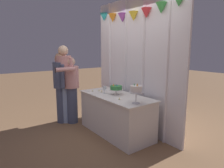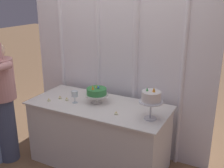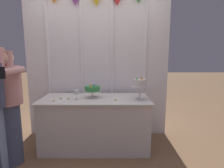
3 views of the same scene
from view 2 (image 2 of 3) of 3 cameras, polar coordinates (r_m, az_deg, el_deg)
The scene contains 11 objects.
ground_plane at distance 3.53m, azimuth -3.50°, elevation -16.80°, with size 24.00×24.00×0.00m, color #846042.
draped_curtain at distance 3.43m, azimuth 0.99°, elevation 9.39°, with size 2.49×0.19×2.72m.
cake_table at distance 3.39m, azimuth -2.75°, elevation -10.45°, with size 1.67×0.75×0.79m.
cake_display_nearleft at distance 3.22m, azimuth -3.24°, elevation -1.72°, with size 0.28×0.28×0.23m.
cake_display_nearright at distance 2.80m, azimuth 8.16°, elevation -2.91°, with size 0.25×0.25×0.35m.
wine_glass at distance 3.25m, azimuth -7.81°, elevation -2.10°, with size 0.08×0.08×0.15m.
tealight_far_left at distance 3.39m, azimuth -13.03°, elevation -3.34°, with size 0.04×0.04×0.03m.
tealight_near_left at distance 3.43m, azimuth -10.79°, elevation -2.89°, with size 0.04×0.04×0.03m.
tealight_near_right at distance 3.36m, azimuth -9.39°, elevation -3.24°, with size 0.04×0.04×0.04m.
tealight_far_right at distance 2.95m, azimuth 0.87°, elevation -6.21°, with size 0.04×0.04×0.03m.
guest_girl_blue_dress at distance 3.54m, azimuth -21.96°, elevation -2.89°, with size 0.50×0.62×1.51m.
Camera 2 is at (1.51, -2.45, 2.04)m, focal length 43.83 mm.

